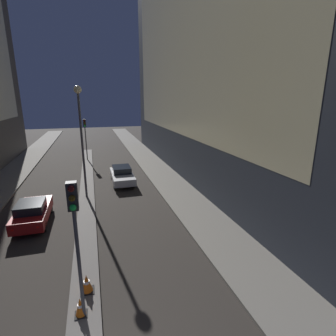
{
  "coord_description": "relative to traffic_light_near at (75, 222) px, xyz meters",
  "views": [
    {
      "loc": [
        0.7,
        -4.82,
        7.44
      ],
      "look_at": [
        6.59,
        15.32,
        1.8
      ],
      "focal_mm": 28.0,
      "sensor_mm": 36.0,
      "label": 1
    }
  ],
  "objects": [
    {
      "name": "building_right",
      "position": [
        11.66,
        16.0,
        8.5
      ],
      "size": [
        6.01,
        38.22,
        24.37
      ],
      "color": "#2D333D",
      "rests_on": "ground"
    },
    {
      "name": "median_strip",
      "position": [
        0.0,
        14.57,
        -3.62
      ],
      "size": [
        1.14,
        33.37,
        0.14
      ],
      "color": "#66605B",
      "rests_on": "ground"
    },
    {
      "name": "traffic_light_near",
      "position": [
        0.0,
        0.0,
        0.0
      ],
      "size": [
        0.32,
        0.42,
        4.86
      ],
      "color": "#4C4C51",
      "rests_on": "median_strip"
    },
    {
      "name": "traffic_light_mid",
      "position": [
        0.0,
        24.67,
        0.0
      ],
      "size": [
        0.32,
        0.42,
        4.86
      ],
      "color": "#4C4C51",
      "rests_on": "median_strip"
    },
    {
      "name": "street_lamp",
      "position": [
        0.0,
        11.85,
        2.06
      ],
      "size": [
        0.54,
        0.54,
        8.12
      ],
      "color": "#4C4C51",
      "rests_on": "median_strip"
    },
    {
      "name": "traffic_cone_near",
      "position": [
        -0.11,
        0.09,
        -3.22
      ],
      "size": [
        0.43,
        0.43,
        0.67
      ],
      "color": "black",
      "rests_on": "median_strip"
    },
    {
      "name": "traffic_cone_far",
      "position": [
        0.1,
        1.23,
        -3.2
      ],
      "size": [
        0.52,
        0.52,
        0.72
      ],
      "color": "black",
      "rests_on": "median_strip"
    },
    {
      "name": "car_left_lane",
      "position": [
        -3.07,
        8.35,
        -2.93
      ],
      "size": [
        1.76,
        4.19,
        1.49
      ],
      "color": "maroon",
      "rests_on": "ground"
    },
    {
      "name": "car_right_lane",
      "position": [
        3.07,
        14.91,
        -2.96
      ],
      "size": [
        1.83,
        4.59,
        1.43
      ],
      "color": "silver",
      "rests_on": "ground"
    }
  ]
}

